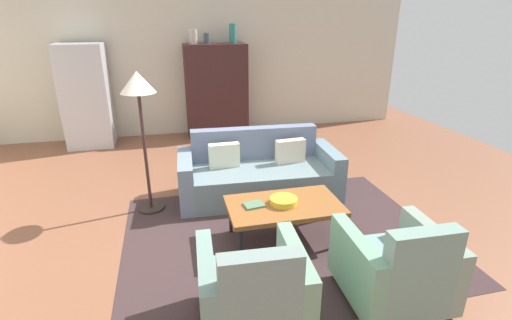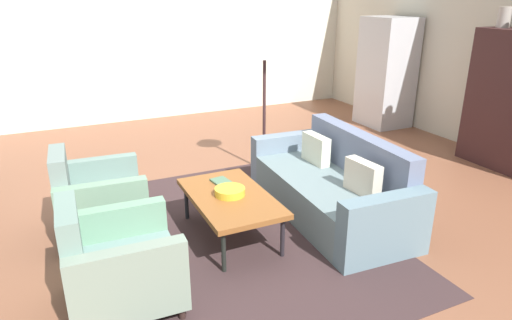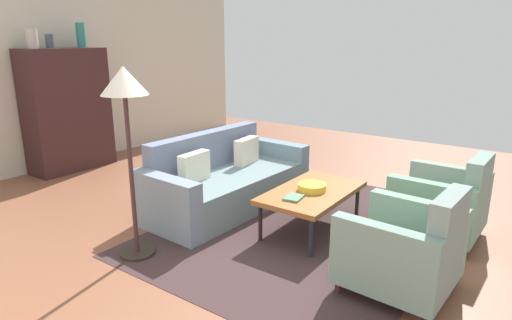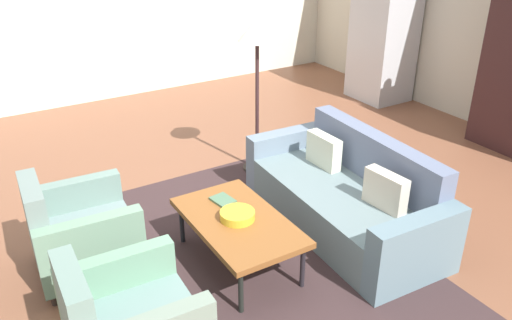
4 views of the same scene
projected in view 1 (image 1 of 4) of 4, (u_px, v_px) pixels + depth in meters
ground_plane at (240, 226)px, 4.36m from camera, size 10.39×10.39×0.00m
wall_back at (200, 63)px, 7.52m from camera, size 8.66×0.12×2.80m
area_rug at (282, 236)px, 4.15m from camera, size 3.40×2.60×0.01m
couch at (258, 174)px, 5.08m from camera, size 2.14×1.00×0.86m
coffee_table at (284, 207)px, 3.97m from camera, size 1.20×0.70×0.44m
armchair_left at (254, 295)px, 2.80m from camera, size 0.84×0.84×0.88m
armchair_right at (397, 271)px, 3.06m from camera, size 0.83×0.83×0.88m
fruit_bowl at (284, 201)px, 3.94m from camera, size 0.29×0.29×0.07m
book_stack at (254, 205)px, 3.91m from camera, size 0.22×0.18×0.02m
cabinet at (216, 91)px, 7.44m from camera, size 1.20×0.51×1.80m
vase_tall at (193, 37)px, 6.98m from camera, size 0.16×0.16×0.26m
vase_round at (207, 38)px, 7.05m from camera, size 0.11×0.11×0.19m
vase_small at (233, 34)px, 7.13m from camera, size 0.13×0.13×0.36m
refrigerator at (86, 96)px, 6.82m from camera, size 0.80×0.73×1.85m
floor_lamp at (139, 96)px, 4.24m from camera, size 0.40×0.40×1.72m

